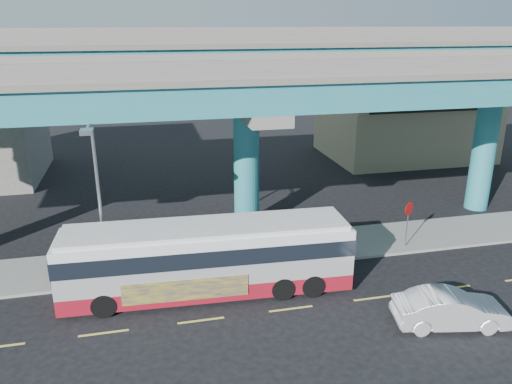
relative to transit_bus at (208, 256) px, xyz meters
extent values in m
plane|color=black|center=(3.33, -2.00, -1.86)|extent=(120.00, 120.00, 0.00)
cube|color=gray|center=(3.33, 3.50, -1.79)|extent=(70.00, 4.00, 0.15)
cube|color=#D8C64C|center=(-4.67, -2.30, -1.86)|extent=(2.00, 0.12, 0.01)
cube|color=#D8C64C|center=(-0.67, -2.30, -1.86)|extent=(2.00, 0.12, 0.01)
cube|color=#D8C64C|center=(3.33, -2.30, -1.86)|extent=(2.00, 0.12, 0.01)
cube|color=#D8C64C|center=(7.33, -2.30, -1.86)|extent=(2.00, 0.12, 0.01)
cube|color=#D8C64C|center=(11.33, -2.30, -1.86)|extent=(2.00, 0.12, 0.01)
cylinder|color=#207972|center=(3.33, 7.00, 1.84)|extent=(1.50, 1.50, 7.40)
cube|color=gray|center=(3.33, 7.00, 5.84)|extent=(2.00, 12.00, 0.60)
cube|color=gray|center=(3.33, 10.50, 6.74)|extent=(1.80, 5.00, 1.20)
cylinder|color=#207972|center=(19.33, 7.00, 1.84)|extent=(1.50, 1.50, 7.40)
cube|color=gray|center=(19.33, 7.00, 5.84)|extent=(2.00, 12.00, 0.60)
cube|color=gray|center=(19.33, 10.50, 6.74)|extent=(1.80, 5.00, 1.20)
cube|color=#207972|center=(3.33, 3.50, 6.84)|extent=(52.00, 5.00, 1.40)
cube|color=gray|center=(3.33, 3.50, 7.69)|extent=(52.00, 5.40, 0.30)
cube|color=gray|center=(3.33, 1.00, 8.24)|extent=(52.00, 0.25, 0.80)
cube|color=gray|center=(3.33, 6.00, 8.24)|extent=(52.00, 0.25, 0.80)
cube|color=#207972|center=(3.33, 10.50, 8.04)|extent=(52.00, 5.00, 1.40)
cube|color=gray|center=(3.33, 10.50, 8.89)|extent=(52.00, 5.40, 0.30)
cube|color=gray|center=(3.33, 8.00, 9.44)|extent=(52.00, 0.25, 0.80)
cube|color=gray|center=(3.33, 13.00, 9.44)|extent=(52.00, 0.25, 0.80)
cube|color=tan|center=(21.33, 21.00, 1.64)|extent=(14.00, 10.00, 7.00)
cube|color=black|center=(21.33, 15.90, 3.74)|extent=(12.00, 0.25, 1.20)
cube|color=maroon|center=(-0.02, 0.00, -1.26)|extent=(13.28, 3.43, 0.77)
cube|color=#B8B8BD|center=(-0.02, 0.00, -0.05)|extent=(13.28, 3.43, 1.64)
cube|color=black|center=(-0.02, 0.00, 0.49)|extent=(13.34, 3.48, 0.77)
cube|color=silver|center=(-0.02, 0.00, 1.10)|extent=(13.28, 3.43, 0.44)
cube|color=silver|center=(-0.02, 0.00, 1.43)|extent=(12.86, 3.16, 0.22)
cube|color=black|center=(6.57, -0.32, 0.33)|extent=(0.18, 2.55, 1.32)
cube|color=black|center=(-6.61, 0.32, 0.33)|extent=(0.18, 2.55, 1.32)
cube|color=#201251|center=(-1.18, -1.36, -0.85)|extent=(5.48, 0.32, 0.99)
cylinder|color=black|center=(-4.68, -1.03, -1.32)|extent=(1.11, 0.38, 1.10)
cylinder|color=black|center=(-4.55, 1.49, -1.32)|extent=(1.11, 0.38, 1.10)
cylinder|color=black|center=(3.21, -1.42, -1.32)|extent=(1.11, 0.38, 1.10)
cylinder|color=black|center=(3.33, 1.10, -1.32)|extent=(1.11, 0.38, 1.10)
cylinder|color=black|center=(4.63, -1.48, -1.32)|extent=(1.11, 0.38, 1.10)
cylinder|color=black|center=(4.75, 1.03, -1.32)|extent=(1.11, 0.38, 1.10)
imported|color=#B7B6BB|center=(9.40, -5.00, -1.09)|extent=(3.39, 5.29, 1.54)
imported|color=#2D2D32|center=(-5.31, 3.74, -0.99)|extent=(2.33, 4.51, 1.45)
cylinder|color=gray|center=(-4.67, 2.00, 2.32)|extent=(0.16, 0.16, 8.06)
cylinder|color=gray|center=(-4.67, 0.91, 6.13)|extent=(0.12, 2.18, 0.12)
cube|color=gray|center=(-4.67, -0.18, 6.07)|extent=(0.50, 0.70, 0.18)
cylinder|color=gray|center=(11.36, 2.20, -0.56)|extent=(0.06, 0.06, 2.30)
cylinder|color=#B20A0A|center=(11.36, 2.17, 0.54)|extent=(0.71, 0.42, 0.79)
camera|label=1|loc=(-2.55, -20.66, 10.24)|focal=35.00mm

